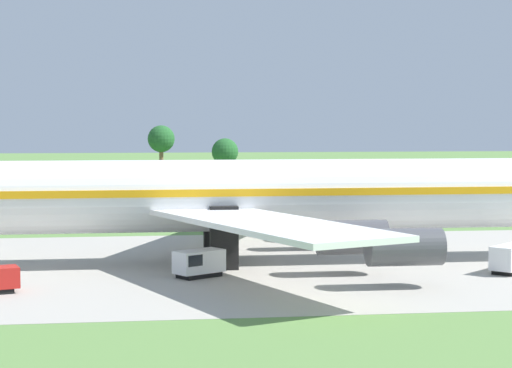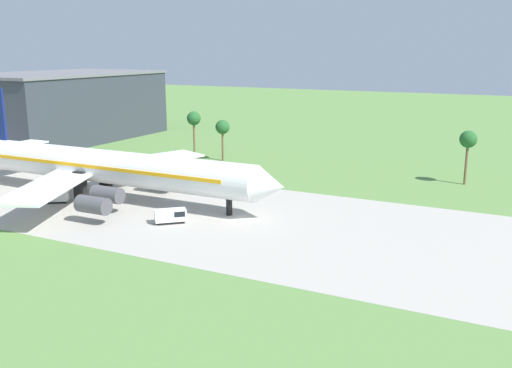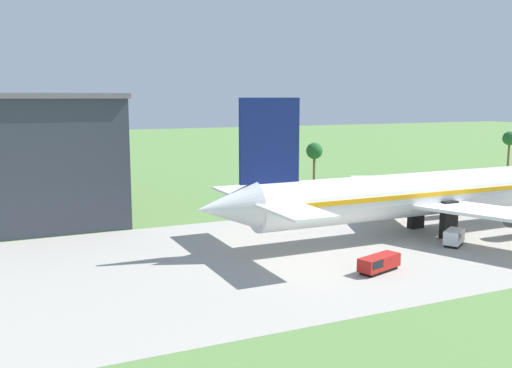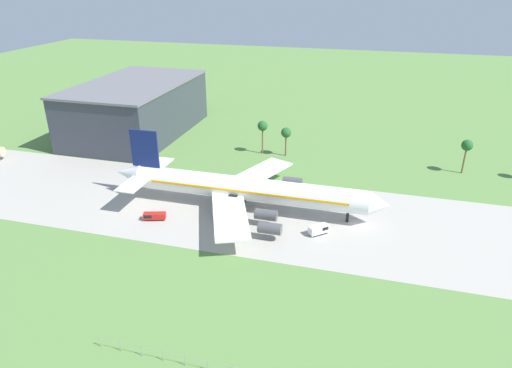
{
  "view_description": "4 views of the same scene",
  "coord_description": "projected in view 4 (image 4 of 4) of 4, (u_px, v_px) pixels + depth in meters",
  "views": [
    {
      "loc": [
        -40.32,
        -80.43,
        12.63
      ],
      "look_at": [
        -29.51,
        1.22,
        7.09
      ],
      "focal_mm": 65.0,
      "sensor_mm": 36.0,
      "label": 1
    },
    {
      "loc": [
        43.84,
        -80.75,
        27.88
      ],
      "look_at": [
        2.67,
        1.22,
        6.09
      ],
      "focal_mm": 40.0,
      "sensor_mm": 36.0,
      "label": 2
    },
    {
      "loc": [
        -91.54,
        -63.54,
        20.09
      ],
      "look_at": [
        -61.69,
        1.22,
        9.27
      ],
      "focal_mm": 40.0,
      "sensor_mm": 36.0,
      "label": 3
    },
    {
      "loc": [
        2.33,
        -105.99,
        59.49
      ],
      "look_at": [
        -28.4,
        5.0,
        6.0
      ],
      "focal_mm": 32.0,
      "sensor_mm": 36.0,
      "label": 4
    }
  ],
  "objects": [
    {
      "name": "ground_plane",
      "position": [
        356.0,
        225.0,
        118.26
      ],
      "size": [
        600.0,
        600.0,
        0.0
      ],
      "primitive_type": "plane",
      "color": "#5B8442"
    },
    {
      "name": "taxiway_strip",
      "position": [
        356.0,
        225.0,
        118.26
      ],
      "size": [
        320.0,
        44.0,
        0.02
      ],
      "color": "#A8A399",
      "rests_on": "ground_plane"
    },
    {
      "name": "jet_airliner",
      "position": [
        244.0,
        189.0,
        124.25
      ],
      "size": [
        77.42,
        53.03,
        20.1
      ],
      "color": "white",
      "rests_on": "ground_plane"
    },
    {
      "name": "baggage_tug",
      "position": [
        319.0,
        229.0,
        113.77
      ],
      "size": [
        5.11,
        4.87,
        2.36
      ],
      "color": "black",
      "rests_on": "ground_plane"
    },
    {
      "name": "fuel_truck",
      "position": [
        154.0,
        216.0,
        120.41
      ],
      "size": [
        6.12,
        3.62,
        1.94
      ],
      "color": "black",
      "rests_on": "ground_plane"
    },
    {
      "name": "catering_van",
      "position": [
        220.0,
        214.0,
        121.04
      ],
      "size": [
        4.46,
        3.87,
        2.22
      ],
      "color": "black",
      "rests_on": "ground_plane"
    },
    {
      "name": "terminal_building",
      "position": [
        137.0,
        108.0,
        181.65
      ],
      "size": [
        36.72,
        61.2,
        20.76
      ],
      "color": "#333842",
      "rests_on": "ground_plane"
    },
    {
      "name": "palm_tree_row",
      "position": [
        381.0,
        140.0,
        151.71
      ],
      "size": [
        90.96,
        3.6,
        12.16
      ],
      "color": "brown",
      "rests_on": "ground_plane"
    }
  ]
}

